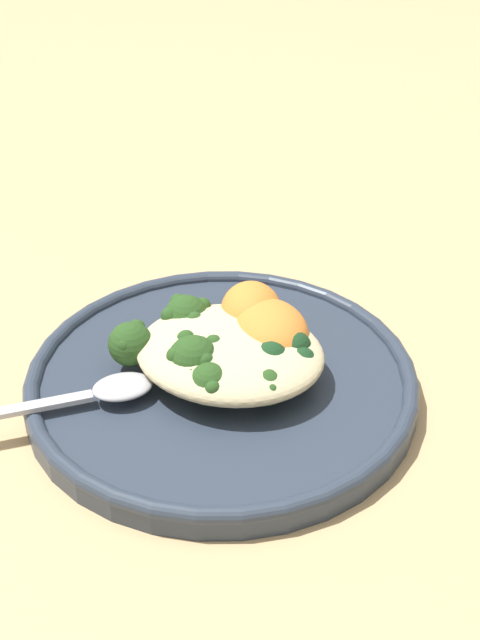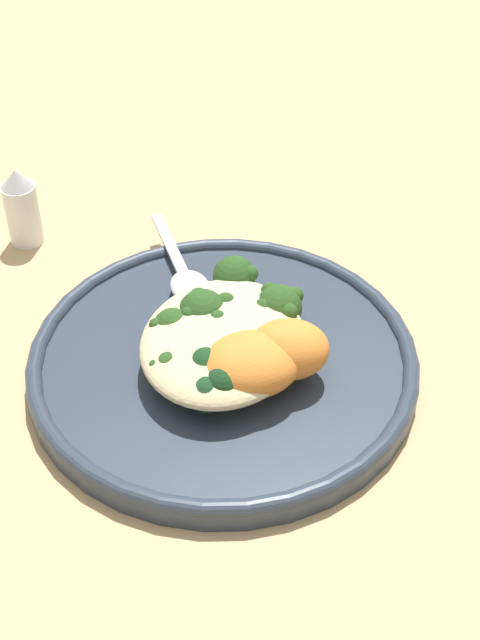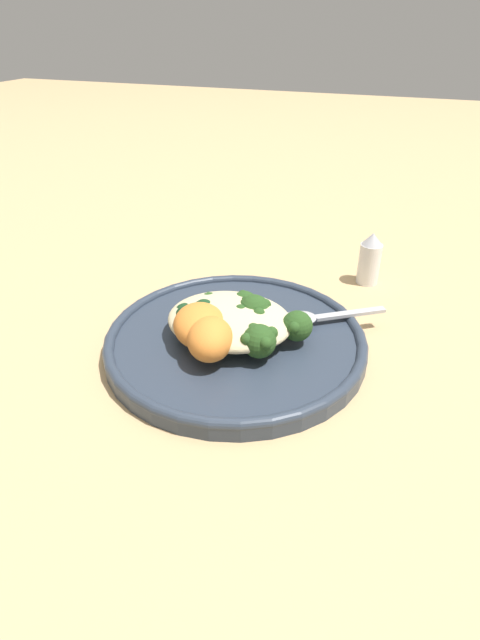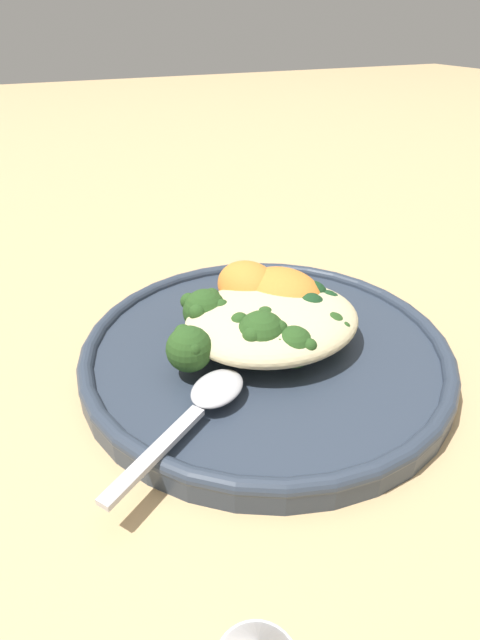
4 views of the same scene
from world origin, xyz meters
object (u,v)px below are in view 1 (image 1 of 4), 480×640
broccoli_stalk_0 (193,320)px  sweet_potato_chunk_0 (251,311)px  broccoli_stalk_3 (217,376)px  sweet_potato_chunk_1 (270,332)px  broccoli_stalk_2 (205,354)px  broccoli_stalk_5 (272,361)px  broccoli_stalk_4 (260,370)px  quinoa_mound (230,353)px  plate (222,381)px  spoon (104,391)px  kale_tuft (285,359)px  broccoli_stalk_1 (169,343)px

broccoli_stalk_0 → sweet_potato_chunk_0: sweet_potato_chunk_0 is taller
broccoli_stalk_3 → sweet_potato_chunk_1: size_ratio=1.36×
broccoli_stalk_2 → broccoli_stalk_5: 0.05m
sweet_potato_chunk_0 → sweet_potato_chunk_1: bearing=-45.8°
broccoli_stalk_2 → broccoli_stalk_4: broccoli_stalk_2 is taller
quinoa_mound → sweet_potato_chunk_1: size_ratio=1.96×
plate → spoon: spoon is taller
spoon → quinoa_mound: bearing=-178.9°
broccoli_stalk_4 → kale_tuft: 0.02m
broccoli_stalk_3 → sweet_potato_chunk_1: sweet_potato_chunk_1 is taller
quinoa_mound → broccoli_stalk_2: bearing=-151.3°
plate → broccoli_stalk_0: (-0.03, 0.03, 0.03)m
plate → broccoli_stalk_4: broccoli_stalk_4 is taller
quinoa_mound → sweet_potato_chunk_0: 0.05m
broccoli_stalk_1 → broccoli_stalk_2: 0.03m
broccoli_stalk_1 → spoon: 0.06m
broccoli_stalk_5 → sweet_potato_chunk_0: 0.05m
broccoli_stalk_0 → kale_tuft: bearing=161.5°
broccoli_stalk_5 → sweet_potato_chunk_1: size_ratio=0.93×
plate → sweet_potato_chunk_1: 0.05m
broccoli_stalk_0 → broccoli_stalk_3: broccoli_stalk_0 is taller
broccoli_stalk_3 → sweet_potato_chunk_0: size_ratio=1.64×
broccoli_stalk_4 → broccoli_stalk_5: same height
quinoa_mound → sweet_potato_chunk_1: (0.02, 0.03, 0.00)m
broccoli_stalk_1 → broccoli_stalk_0: bearing=-135.2°
quinoa_mound → broccoli_stalk_4: (0.02, -0.01, -0.00)m
broccoli_stalk_0 → spoon: bearing=66.4°
broccoli_stalk_3 → sweet_potato_chunk_0: 0.07m
broccoli_stalk_1 → broccoli_stalk_5: 0.08m
broccoli_stalk_0 → kale_tuft: broccoli_stalk_0 is taller
kale_tuft → sweet_potato_chunk_1: bearing=126.7°
quinoa_mound → broccoli_stalk_1: size_ratio=1.16×
broccoli_stalk_5 → kale_tuft: (0.01, -0.00, 0.00)m
sweet_potato_chunk_0 → kale_tuft: sweet_potato_chunk_0 is taller
broccoli_stalk_5 → kale_tuft: kale_tuft is taller
kale_tuft → broccoli_stalk_5: bearing=174.6°
broccoli_stalk_0 → spoon: (-0.04, -0.08, -0.01)m
broccoli_stalk_0 → kale_tuft: 0.08m
sweet_potato_chunk_1 → sweet_potato_chunk_0: bearing=134.2°
broccoli_stalk_0 → sweet_potato_chunk_1: size_ratio=1.14×
broccoli_stalk_0 → sweet_potato_chunk_0: 0.04m
quinoa_mound → broccoli_stalk_3: 0.03m
plate → broccoli_stalk_0: bearing=135.5°
quinoa_mound → sweet_potato_chunk_0: size_ratio=2.36×
quinoa_mound → broccoli_stalk_2: 0.02m
broccoli_stalk_2 → sweet_potato_chunk_1: bearing=160.1°
broccoli_stalk_0 → broccoli_stalk_1: (-0.01, -0.03, -0.00)m
broccoli_stalk_4 → spoon: broccoli_stalk_4 is taller
broccoli_stalk_1 → broccoli_stalk_4: bearing=143.4°
broccoli_stalk_3 → broccoli_stalk_0: bearing=-140.6°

